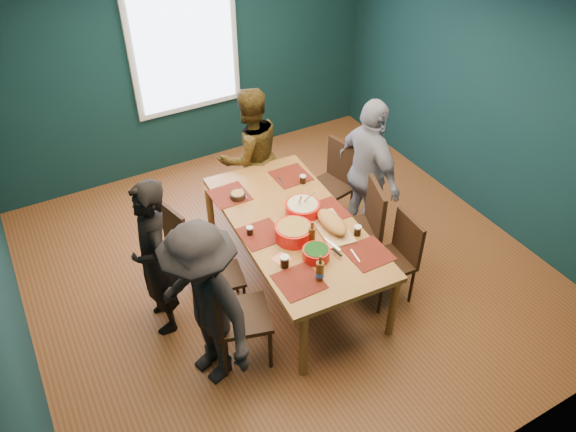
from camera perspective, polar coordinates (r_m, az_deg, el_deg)
name	(u,v)px	position (r m, az deg, el deg)	size (l,w,h in m)	color
room	(271,147)	(5.28, -1.69, 7.00)	(5.01, 5.01, 2.71)	brown
dining_table	(294,229)	(5.30, 0.65, -1.33)	(1.19, 2.19, 0.81)	#A26930
chair_left_far	(184,234)	(5.68, -10.53, -1.86)	(0.48, 0.48, 0.88)	black
chair_left_mid	(214,272)	(5.27, -7.53, -5.71)	(0.43, 0.43, 0.82)	black
chair_left_near	(230,310)	(4.77, -5.90, -9.49)	(0.57, 0.57, 1.02)	black
chair_right_far	(335,177)	(6.30, 4.80, 3.93)	(0.52, 0.52, 0.97)	black
chair_right_mid	(363,223)	(5.63, 7.64, -0.73)	(0.59, 0.59, 1.03)	black
chair_right_near	(397,253)	(5.44, 11.05, -3.68)	(0.44, 0.44, 0.92)	black
person_far_left	(155,259)	(5.03, -13.37, -4.31)	(0.58, 0.38, 1.58)	black
person_back	(250,156)	(6.24, -3.86, 6.10)	(0.77, 0.60, 1.59)	black
person_right	(369,174)	(5.93, 8.19, 4.28)	(0.98, 0.41, 1.66)	white
person_near_left	(204,307)	(4.54, -8.54, -9.14)	(1.04, 0.60, 1.61)	black
bowl_salad	(294,232)	(5.03, 0.57, -1.64)	(0.34, 0.34, 0.14)	red
bowl_dumpling	(303,209)	(5.30, 1.49, 0.74)	(0.33, 0.33, 0.31)	red
bowl_herbs	(316,253)	(4.85, 2.88, -3.79)	(0.24, 0.24, 0.10)	red
cutting_board	(332,224)	(5.15, 4.47, -0.78)	(0.34, 0.66, 0.14)	tan
small_bowl	(238,195)	(5.56, -5.12, 2.11)	(0.15, 0.15, 0.06)	black
beer_bottle_a	(320,271)	(4.63, 3.25, -5.63)	(0.07, 0.07, 0.26)	#4D290D
beer_bottle_b	(312,235)	(4.97, 2.43, -1.95)	(0.06, 0.06, 0.24)	#4D290D
cola_glass_a	(285,261)	(4.76, -0.35, -4.60)	(0.08, 0.08, 0.11)	black
cola_glass_b	(358,230)	(5.12, 7.08, -1.43)	(0.07, 0.07, 0.10)	black
cola_glass_c	(303,179)	(5.75, 1.52, 3.79)	(0.06, 0.06, 0.09)	black
cola_glass_d	(250,230)	(5.10, -3.90, -1.47)	(0.06, 0.06, 0.09)	black
napkin_a	(323,211)	(5.40, 3.62, 0.55)	(0.15, 0.15, 0.00)	#F58567
napkin_b	(282,259)	(4.87, -0.66, -4.37)	(0.13, 0.13, 0.00)	#F58567
napkin_c	(366,258)	(4.93, 7.94, -4.22)	(0.13, 0.13, 0.00)	#F58567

